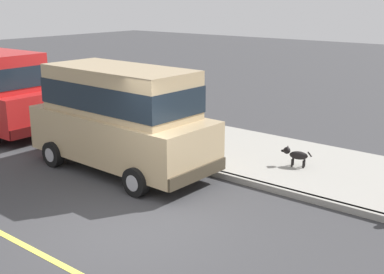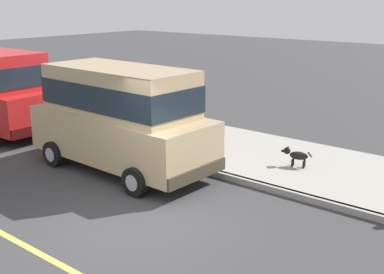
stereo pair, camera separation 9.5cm
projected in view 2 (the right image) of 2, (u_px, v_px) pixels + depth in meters
The scene contains 6 objects.
ground_plane at pixel (126, 226), 9.12m from camera, with size 80.00×80.00×0.00m, color #38383A.
curb at pixel (226, 176), 11.49m from camera, with size 0.16×64.00×0.14m, color gray.
sidewalk at pixel (266, 157), 12.83m from camera, with size 3.60×64.00×0.14m, color #99968E.
lane_centre_line at pixel (53, 261), 7.93m from camera, with size 0.12×57.60×0.01m, color #E0D64C.
car_tan_van at pixel (120, 114), 11.78m from camera, with size 2.23×4.95×2.52m.
dog_black at pixel (296, 155), 11.86m from camera, with size 0.32×0.74×0.49m.
Camera 2 is at (-5.67, -6.21, 4.08)m, focal length 46.18 mm.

